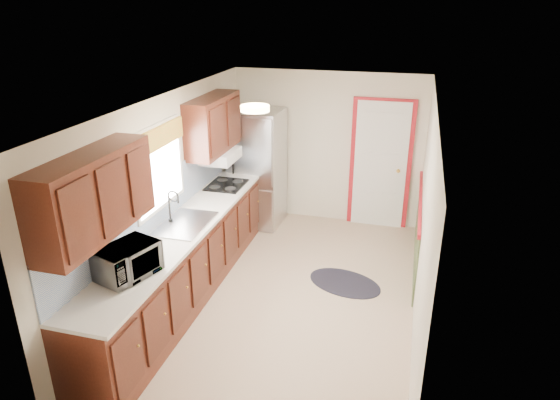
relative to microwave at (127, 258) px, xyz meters
The scene contains 8 objects.
room_shell 1.86m from the microwave, 49.72° to the left, with size 3.20×5.20×2.52m.
kitchen_run 1.17m from the microwave, 91.80° to the left, with size 0.63×4.00×2.20m.
back_wall_trim 4.24m from the microwave, 58.84° to the left, with size 1.12×2.30×2.08m.
ceiling_fixture 1.95m from the microwave, 53.49° to the left, with size 0.30×0.30×0.06m, color #FFD88C.
microwave is the anchor object (origin of this frame).
refrigerator 3.48m from the microwave, 87.03° to the left, with size 0.80×0.78×1.84m.
rug 2.89m from the microwave, 46.53° to the left, with size 0.96×0.62×0.01m, color black.
cooktop 2.57m from the microwave, 89.78° to the left, with size 0.49×0.58×0.02m, color black.
Camera 1 is at (1.29, -5.04, 3.42)m, focal length 32.00 mm.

